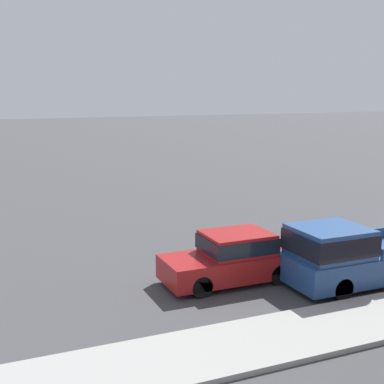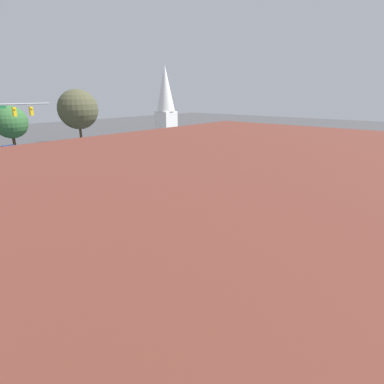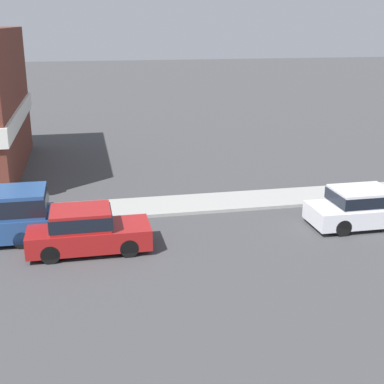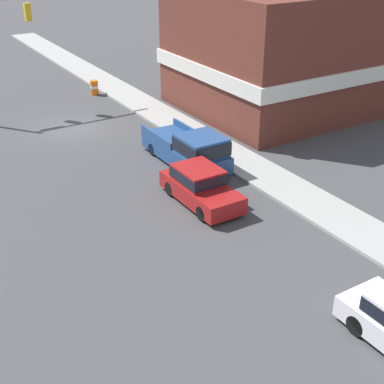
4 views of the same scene
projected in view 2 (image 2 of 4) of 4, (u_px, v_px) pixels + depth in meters
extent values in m
cylinder|color=gray|center=(20.00, 104.00, 35.27)|extent=(6.95, 0.18, 0.18)
cube|color=gold|center=(14.00, 112.00, 34.99)|extent=(0.36, 0.36, 1.05)
sphere|color=yellow|center=(15.00, 109.00, 34.77)|extent=(0.22, 0.22, 0.22)
cube|color=gold|center=(31.00, 111.00, 36.38)|extent=(0.36, 0.36, 1.05)
sphere|color=yellow|center=(32.00, 108.00, 36.16)|extent=(0.22, 0.22, 0.22)
cylinder|color=black|center=(206.00, 220.00, 20.57)|extent=(0.22, 0.66, 0.66)
cylinder|color=black|center=(219.00, 213.00, 21.75)|extent=(0.22, 0.66, 0.66)
cylinder|color=black|center=(239.00, 231.00, 18.94)|extent=(0.22, 0.66, 0.66)
cylinder|color=black|center=(252.00, 223.00, 20.12)|extent=(0.22, 0.66, 0.66)
cube|color=maroon|center=(229.00, 218.00, 20.27)|extent=(1.84, 4.32, 0.75)
cube|color=maroon|center=(232.00, 210.00, 19.89)|extent=(1.69, 2.07, 0.68)
cube|color=black|center=(232.00, 210.00, 19.89)|extent=(1.71, 2.15, 0.48)
cylinder|color=black|center=(1.00, 153.00, 43.75)|extent=(0.22, 0.66, 0.66)
cylinder|color=black|center=(13.00, 152.00, 44.89)|extent=(0.22, 0.66, 0.66)
cylinder|color=black|center=(9.00, 156.00, 41.98)|extent=(0.22, 0.66, 0.66)
cylinder|color=black|center=(21.00, 154.00, 43.12)|extent=(0.22, 0.66, 0.66)
cube|color=navy|center=(11.00, 153.00, 43.37)|extent=(1.78, 4.67, 0.70)
cube|color=navy|center=(10.00, 148.00, 42.99)|extent=(1.64, 2.24, 0.65)
cube|color=black|center=(10.00, 148.00, 42.99)|extent=(1.66, 2.33, 0.46)
cylinder|color=black|center=(106.00, 190.00, 27.07)|extent=(0.22, 0.66, 0.66)
cylinder|color=black|center=(121.00, 186.00, 28.32)|extent=(0.22, 0.66, 0.66)
cylinder|color=black|center=(126.00, 197.00, 25.30)|extent=(0.22, 0.66, 0.66)
cylinder|color=black|center=(142.00, 192.00, 26.56)|extent=(0.22, 0.66, 0.66)
cube|color=silver|center=(124.00, 189.00, 26.75)|extent=(1.94, 4.67, 0.71)
cube|color=silver|center=(125.00, 182.00, 26.36)|extent=(1.79, 2.24, 0.66)
cube|color=black|center=(125.00, 182.00, 26.36)|extent=(1.80, 2.33, 0.46)
cylinder|color=black|center=(239.00, 246.00, 17.01)|extent=(0.22, 0.66, 0.66)
cylinder|color=black|center=(255.00, 235.00, 18.38)|extent=(0.22, 0.66, 0.66)
cylinder|color=black|center=(299.00, 268.00, 14.88)|extent=(0.22, 0.66, 0.66)
cylinder|color=black|center=(312.00, 254.00, 16.25)|extent=(0.22, 0.66, 0.66)
cube|color=navy|center=(275.00, 246.00, 16.54)|extent=(2.10, 5.63, 0.85)
cube|color=navy|center=(251.00, 224.00, 17.21)|extent=(1.99, 2.14, 0.91)
cube|color=black|center=(251.00, 224.00, 17.21)|extent=(2.02, 2.22, 0.63)
cube|color=navy|center=(290.00, 250.00, 14.89)|extent=(0.12, 3.19, 0.35)
cube|color=navy|center=(305.00, 236.00, 16.33)|extent=(0.12, 3.19, 0.35)
cube|color=brown|center=(283.00, 382.00, 5.23)|extent=(12.22, 10.92, 7.57)
cube|color=white|center=(166.00, 129.00, 50.52)|extent=(2.73, 2.73, 5.89)
cone|color=white|center=(165.00, 88.00, 48.49)|extent=(3.00, 3.00, 7.20)
cylinder|color=#4C3823|center=(15.00, 144.00, 46.91)|extent=(0.44, 0.44, 2.28)
sphere|color=#336633|center=(11.00, 122.00, 45.86)|extent=(4.95, 4.95, 4.95)
cylinder|color=#4C3823|center=(81.00, 136.00, 54.14)|extent=(0.44, 0.44, 2.94)
sphere|color=#4C4C33|center=(78.00, 109.00, 52.72)|extent=(6.90, 6.90, 6.90)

